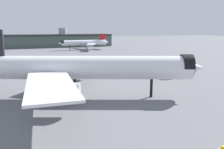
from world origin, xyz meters
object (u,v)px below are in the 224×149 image
Objects in this scene: airliner_near_gate at (81,68)px; traffic_cone_wingtip at (74,70)px; airliner_far_taxiway at (84,43)px; service_truck_front at (172,74)px.

airliner_near_gate is 81.51× the size of traffic_cone_wingtip.
traffic_cone_wingtip is at bearing 72.47° from airliner_far_taxiway.
airliner_far_taxiway is at bearing 72.52° from traffic_cone_wingtip.
service_truck_front is 7.38× the size of traffic_cone_wingtip.
airliner_far_taxiway reaches higher than service_truck_front.
service_truck_front is at bearing 39.03° from airliner_near_gate.
traffic_cone_wingtip is (-30.56, 27.49, -1.21)m from service_truck_front.
airliner_near_gate is 39.07m from service_truck_front.
airliner_near_gate is 39.99m from traffic_cone_wingtip.
service_truck_front is 41.13m from traffic_cone_wingtip.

